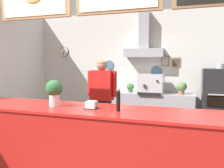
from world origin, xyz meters
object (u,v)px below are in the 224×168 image
(espresso_machine, at_px, (151,84))
(potted_sage, at_px, (108,87))
(pepper_grinder, at_px, (118,100))
(potted_rosemary, at_px, (181,87))
(potted_thyme, at_px, (130,87))
(shop_worker, at_px, (102,102))
(basil_vase, at_px, (54,92))
(napkin_holder, at_px, (92,105))
(pizza_oven, at_px, (219,104))

(espresso_machine, xyz_separation_m, potted_sage, (-1.03, 0.01, -0.10))
(espresso_machine, xyz_separation_m, pepper_grinder, (0.10, -2.82, 0.07))
(potted_rosemary, bearing_deg, espresso_machine, -177.33)
(potted_thyme, bearing_deg, shop_worker, -96.99)
(shop_worker, relative_size, espresso_machine, 2.92)
(potted_rosemary, distance_m, basil_vase, 3.16)
(shop_worker, bearing_deg, potted_thyme, -96.75)
(potted_thyme, distance_m, basil_vase, 2.86)
(espresso_machine, xyz_separation_m, potted_rosemary, (0.66, 0.03, -0.06))
(shop_worker, bearing_deg, potted_sage, -74.55)
(potted_sage, xyz_separation_m, napkin_holder, (0.79, -2.79, 0.09))
(pizza_oven, xyz_separation_m, pepper_grinder, (-1.31, -2.73, 0.44))
(potted_thyme, bearing_deg, espresso_machine, -4.45)
(pepper_grinder, xyz_separation_m, napkin_holder, (-0.34, 0.04, -0.09))
(potted_rosemary, height_order, pepper_grinder, pepper_grinder)
(potted_thyme, bearing_deg, basil_vase, -94.86)
(pizza_oven, bearing_deg, potted_rosemary, 170.27)
(shop_worker, height_order, pepper_grinder, shop_worker)
(potted_thyme, bearing_deg, pizza_oven, -4.08)
(basil_vase, bearing_deg, shop_worker, 87.22)
(potted_rosemary, bearing_deg, potted_thyme, 179.65)
(basil_vase, relative_size, pepper_grinder, 1.27)
(pizza_oven, height_order, potted_thyme, pizza_oven)
(shop_worker, distance_m, pepper_grinder, 1.67)
(espresso_machine, relative_size, potted_rosemary, 2.06)
(pepper_grinder, bearing_deg, napkin_holder, 173.45)
(napkin_holder, bearing_deg, pepper_grinder, -6.55)
(shop_worker, xyz_separation_m, potted_sage, (-0.37, 1.37, 0.13))
(espresso_machine, height_order, potted_thyme, espresso_machine)
(pepper_grinder, bearing_deg, basil_vase, 178.76)
(potted_sage, relative_size, pepper_grinder, 0.77)
(pizza_oven, xyz_separation_m, napkin_holder, (-1.65, -2.69, 0.36))
(espresso_machine, bearing_deg, potted_sage, 179.69)
(espresso_machine, relative_size, potted_sage, 2.78)
(shop_worker, bearing_deg, potted_rosemary, -133.19)
(potted_thyme, distance_m, potted_rosemary, 1.15)
(pepper_grinder, bearing_deg, potted_rosemary, 78.92)
(shop_worker, height_order, potted_thyme, shop_worker)
(pepper_grinder, distance_m, napkin_holder, 0.35)
(potted_thyme, bearing_deg, potted_rosemary, -0.35)
(pizza_oven, xyz_separation_m, basil_vase, (-2.13, -2.71, 0.50))
(shop_worker, height_order, basil_vase, shop_worker)
(basil_vase, bearing_deg, potted_sage, 96.12)
(pepper_grinder, bearing_deg, shop_worker, 117.39)
(pizza_oven, distance_m, pepper_grinder, 3.05)
(shop_worker, xyz_separation_m, pepper_grinder, (0.76, -1.46, 0.30))
(potted_sage, bearing_deg, napkin_holder, -74.20)
(shop_worker, height_order, potted_rosemary, shop_worker)
(potted_sage, xyz_separation_m, basil_vase, (0.30, -2.81, 0.23))
(espresso_machine, distance_m, potted_rosemary, 0.66)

